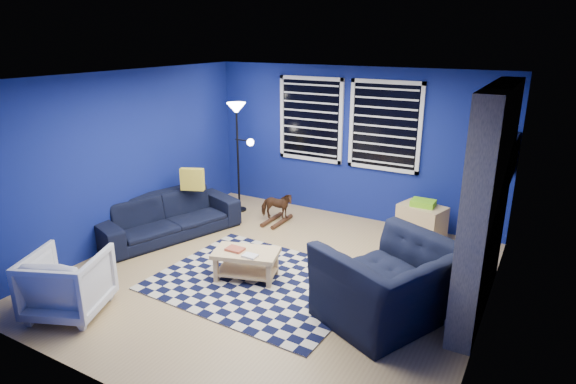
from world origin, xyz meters
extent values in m
plane|color=tan|center=(0.00, 0.00, 0.00)|extent=(5.00, 5.00, 0.00)
plane|color=white|center=(0.00, 0.00, 2.50)|extent=(5.00, 5.00, 0.00)
plane|color=navy|center=(0.00, 2.50, 1.25)|extent=(5.00, 0.00, 5.00)
plane|color=navy|center=(-2.50, 0.00, 1.25)|extent=(0.00, 5.00, 5.00)
plane|color=navy|center=(2.50, 0.00, 1.25)|extent=(0.00, 5.00, 5.00)
cube|color=gray|center=(2.37, 0.50, 1.25)|extent=(0.26, 2.00, 2.50)
cube|color=black|center=(2.23, 0.50, 0.35)|extent=(0.04, 0.70, 0.60)
cube|color=gray|center=(2.10, 0.50, 0.04)|extent=(0.50, 1.20, 0.08)
cube|color=black|center=(-0.75, 2.48, 1.60)|extent=(1.05, 0.02, 1.30)
cube|color=white|center=(-0.75, 2.47, 2.28)|extent=(1.17, 0.05, 0.06)
cube|color=white|center=(-0.75, 2.47, 0.92)|extent=(1.17, 0.05, 0.06)
cube|color=black|center=(0.55, 2.48, 1.60)|extent=(1.05, 0.02, 1.30)
cube|color=white|center=(0.55, 2.47, 2.28)|extent=(1.17, 0.05, 0.06)
cube|color=white|center=(0.55, 2.47, 0.92)|extent=(1.17, 0.05, 0.06)
cube|color=black|center=(2.45, 2.00, 1.40)|extent=(0.06, 1.00, 0.58)
cube|color=black|center=(2.42, 2.00, 1.40)|extent=(0.01, 0.92, 0.50)
cube|color=black|center=(-0.07, -0.25, 0.01)|extent=(2.59, 2.11, 0.02)
imported|color=black|center=(-2.10, 0.31, 0.32)|extent=(2.34, 1.52, 0.64)
imported|color=black|center=(1.60, -0.28, 0.44)|extent=(1.73, 1.64, 0.88)
imported|color=gray|center=(-1.54, -1.86, 0.36)|extent=(1.02, 1.04, 0.73)
imported|color=#4C2A18|center=(-0.91, 1.59, 0.29)|extent=(0.42, 0.58, 0.45)
cube|color=#D9BE7A|center=(-0.26, -0.26, 0.36)|extent=(0.91, 0.68, 0.05)
cube|color=#D9BE7A|center=(-0.26, -0.26, 0.11)|extent=(0.82, 0.59, 0.03)
cube|color=#A0422D|center=(-0.39, -0.31, 0.40)|extent=(0.26, 0.22, 0.03)
cube|color=silver|center=(-0.13, -0.37, 0.40)|extent=(0.21, 0.18, 0.03)
cube|color=#D9BE7A|center=(-0.60, -0.44, 0.17)|extent=(0.07, 0.07, 0.32)
cube|color=#D9BE7A|center=(0.08, -0.44, 0.17)|extent=(0.07, 0.07, 0.32)
cube|color=#D9BE7A|center=(-0.60, -0.08, 0.17)|extent=(0.07, 0.07, 0.32)
cube|color=#D9BE7A|center=(0.08, -0.08, 0.17)|extent=(0.07, 0.07, 0.32)
cube|color=#D9BE7A|center=(1.34, 2.06, 0.27)|extent=(0.75, 0.60, 0.54)
cube|color=black|center=(1.34, 2.06, 0.27)|extent=(0.65, 0.53, 0.43)
cube|color=#76D519|center=(1.34, 2.06, 0.59)|extent=(0.40, 0.34, 0.09)
cylinder|color=black|center=(-1.78, 1.77, 0.01)|extent=(0.24, 0.24, 0.03)
cylinder|color=black|center=(-1.78, 1.77, 0.89)|extent=(0.04, 0.04, 1.76)
cone|color=white|center=(-1.78, 1.77, 1.80)|extent=(0.32, 0.32, 0.18)
sphere|color=white|center=(-1.49, 1.72, 1.27)|extent=(0.12, 0.12, 0.12)
cube|color=yellow|center=(-1.95, 0.76, 0.81)|extent=(0.38, 0.24, 0.35)
camera|label=1|loc=(2.89, -4.78, 2.97)|focal=30.00mm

